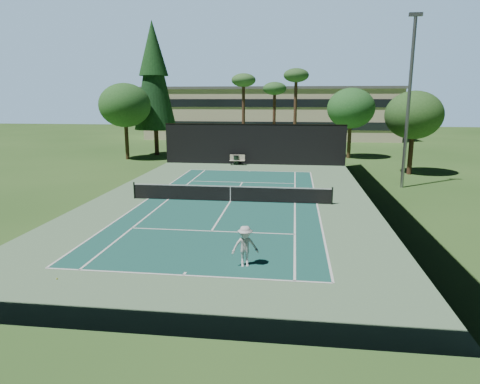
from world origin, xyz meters
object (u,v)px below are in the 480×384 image
object	(u,v)px
trash_bin	(236,160)
player	(245,246)
tennis_net	(230,193)
tennis_ball_d	(196,185)
park_bench	(237,159)
tennis_ball_a	(57,279)
tennis_ball_b	(216,189)
tennis_ball_c	(253,197)

from	to	relation	value
trash_bin	player	bearing A→B (deg)	-81.54
tennis_net	tennis_ball_d	size ratio (longest dim) A/B	216.88
tennis_ball_d	trash_bin	xyz separation A→B (m)	(1.61, 10.73, 0.45)
tennis_net	tennis_ball_d	xyz separation A→B (m)	(-3.33, 4.79, -0.53)
tennis_net	park_bench	size ratio (longest dim) A/B	8.60
tennis_ball_a	tennis_ball_b	bearing A→B (deg)	79.86
player	trash_bin	distance (m)	26.47
tennis_net	tennis_ball_c	xyz separation A→B (m)	(1.34, 1.43, -0.52)
tennis_ball_d	trash_bin	distance (m)	10.86
tennis_net	trash_bin	world-z (taller)	tennis_net
tennis_net	park_bench	world-z (taller)	tennis_net
tennis_ball_b	park_bench	world-z (taller)	park_bench
player	tennis_ball_a	bearing A→B (deg)	-178.49
player	trash_bin	bearing A→B (deg)	82.24
player	tennis_ball_c	xyz separation A→B (m)	(-0.83, 12.10, -0.79)
tennis_ball_a	park_bench	bearing A→B (deg)	84.12
player	tennis_ball_a	world-z (taller)	player
tennis_ball_d	tennis_ball_b	bearing A→B (deg)	-37.12
tennis_net	tennis_ball_b	xyz separation A→B (m)	(-1.59, 3.47, -0.52)
tennis_net	tennis_ball_c	bearing A→B (deg)	46.84
player	trash_bin	xyz separation A→B (m)	(-3.89, 26.18, -0.35)
tennis_ball_c	trash_bin	distance (m)	14.42
tennis_ball_a	park_bench	size ratio (longest dim) A/B	0.04
trash_bin	park_bench	bearing A→B (deg)	-37.42
tennis_ball_d	player	bearing A→B (deg)	-70.41
player	tennis_ball_d	bearing A→B (deg)	93.38
tennis_ball_d	park_bench	size ratio (longest dim) A/B	0.04
tennis_ball_a	park_bench	xyz separation A→B (m)	(2.90, 28.22, 0.52)
tennis_ball_b	tennis_net	bearing A→B (deg)	-65.37
tennis_ball_a	tennis_ball_b	world-z (taller)	tennis_ball_b
tennis_net	player	bearing A→B (deg)	-78.50
tennis_ball_a	trash_bin	distance (m)	28.46
tennis_net	trash_bin	bearing A→B (deg)	96.34
tennis_ball_c	park_bench	size ratio (longest dim) A/B	0.05
tennis_ball_a	trash_bin	xyz separation A→B (m)	(2.78, 28.32, 0.45)
player	tennis_ball_b	world-z (taller)	player
tennis_ball_c	tennis_ball_b	bearing A→B (deg)	145.18
tennis_net	tennis_ball_b	bearing A→B (deg)	114.63
tennis_ball_b	tennis_ball_d	distance (m)	2.18
tennis_ball_c	tennis_ball_d	world-z (taller)	tennis_ball_c
player	tennis_ball_d	distance (m)	16.42
tennis_ball_b	player	bearing A→B (deg)	-75.11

